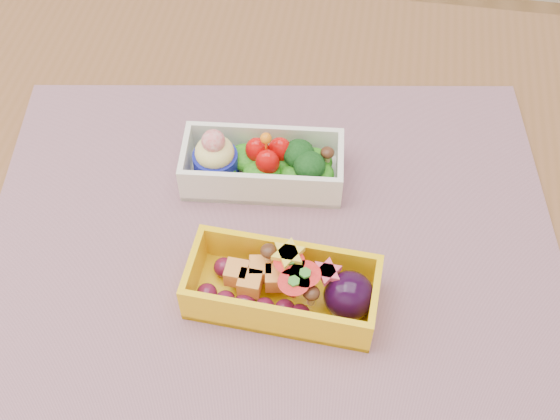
# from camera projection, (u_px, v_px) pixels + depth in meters

# --- Properties ---
(table) EXTENTS (1.20, 0.80, 0.75)m
(table) POSITION_uv_depth(u_px,v_px,m) (264.00, 300.00, 0.74)
(table) COLOR brown
(table) RESTS_ON ground
(placemat) EXTENTS (0.59, 0.49, 0.00)m
(placemat) POSITION_uv_depth(u_px,v_px,m) (271.00, 238.00, 0.67)
(placemat) COLOR gray
(placemat) RESTS_ON table
(bento_white) EXTENTS (0.16, 0.08, 0.07)m
(bento_white) POSITION_uv_depth(u_px,v_px,m) (262.00, 164.00, 0.69)
(bento_white) COLOR white
(bento_white) RESTS_ON placemat
(bento_yellow) EXTENTS (0.17, 0.08, 0.05)m
(bento_yellow) POSITION_uv_depth(u_px,v_px,m) (286.00, 287.00, 0.61)
(bento_yellow) COLOR yellow
(bento_yellow) RESTS_ON placemat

